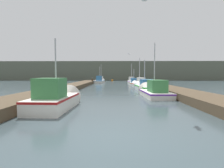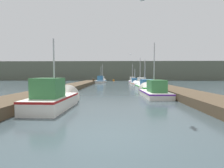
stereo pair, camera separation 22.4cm
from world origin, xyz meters
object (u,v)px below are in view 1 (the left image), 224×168
(fishing_boat_4, at_px, (134,83))
(mooring_piling_0, at_px, (92,81))
(fishing_boat_1, at_px, (153,91))
(fishing_boat_2, at_px, (144,87))
(channel_buoy, at_px, (112,80))
(seagull_1, at_px, (130,54))
(fishing_boat_3, at_px, (139,85))
(fishing_boat_7, at_px, (101,80))
(seagull_lead, at_px, (144,0))
(fishing_boat_6, at_px, (100,81))
(fishing_boat_5, at_px, (131,82))
(mooring_piling_1, at_px, (140,81))
(fishing_boat_0, at_px, (57,98))

(fishing_boat_4, xyz_separation_m, mooring_piling_0, (-7.68, 4.70, 0.17))
(fishing_boat_1, xyz_separation_m, fishing_boat_4, (-0.05, 14.85, 0.00))
(fishing_boat_1, xyz_separation_m, fishing_boat_2, (0.02, 4.72, 0.03))
(fishing_boat_2, height_order, channel_buoy, fishing_boat_2)
(fishing_boat_2, bearing_deg, fishing_boat_1, -93.50)
(fishing_boat_1, height_order, seagull_1, seagull_1)
(seagull_1, bearing_deg, fishing_boat_3, -114.83)
(fishing_boat_2, distance_m, fishing_boat_7, 23.48)
(fishing_boat_2, bearing_deg, fishing_boat_7, 103.00)
(fishing_boat_4, bearing_deg, seagull_1, -115.51)
(fishing_boat_7, bearing_deg, seagull_lead, -82.06)
(fishing_boat_4, bearing_deg, mooring_piling_0, 146.53)
(fishing_boat_2, xyz_separation_m, seagull_lead, (-1.82, -10.80, 5.12))
(fishing_boat_4, bearing_deg, fishing_boat_7, 115.60)
(fishing_boat_2, xyz_separation_m, fishing_boat_6, (-6.51, 18.32, 0.02))
(fishing_boat_7, bearing_deg, fishing_boat_5, -50.53)
(fishing_boat_5, height_order, seagull_lead, seagull_lead)
(fishing_boat_6, distance_m, channel_buoy, 11.04)
(fishing_boat_2, xyz_separation_m, fishing_boat_3, (0.12, 5.03, -0.01))
(fishing_boat_5, distance_m, channel_buoy, 14.94)
(channel_buoy, bearing_deg, mooring_piling_0, -104.83)
(fishing_boat_3, distance_m, fishing_boat_7, 18.74)
(fishing_boat_2, distance_m, fishing_boat_4, 10.13)
(fishing_boat_1, relative_size, fishing_boat_6, 1.01)
(fishing_boat_3, bearing_deg, mooring_piling_1, 77.06)
(fishing_boat_4, height_order, mooring_piling_1, fishing_boat_4)
(fishing_boat_3, relative_size, mooring_piling_0, 5.56)
(fishing_boat_0, height_order, seagull_1, seagull_1)
(fishing_boat_1, bearing_deg, seagull_1, 92.11)
(fishing_boat_1, bearing_deg, seagull_lead, -108.41)
(fishing_boat_1, distance_m, fishing_boat_5, 19.37)
(fishing_boat_0, relative_size, fishing_boat_6, 0.85)
(mooring_piling_0, xyz_separation_m, mooring_piling_1, (8.88, -3.46, 0.09))
(mooring_piling_1, bearing_deg, fishing_boat_7, 124.56)
(fishing_boat_5, bearing_deg, mooring_piling_1, -67.01)
(fishing_boat_5, bearing_deg, fishing_boat_1, -86.49)
(fishing_boat_4, xyz_separation_m, seagull_lead, (-1.75, -20.93, 5.14))
(seagull_lead, bearing_deg, mooring_piling_1, -174.43)
(mooring_piling_0, height_order, seagull_lead, seagull_lead)
(fishing_boat_6, height_order, channel_buoy, fishing_boat_6)
(fishing_boat_1, height_order, fishing_boat_4, fishing_boat_1)
(mooring_piling_1, xyz_separation_m, channel_buoy, (-5.11, 17.69, -0.50))
(fishing_boat_0, distance_m, mooring_piling_1, 22.93)
(fishing_boat_3, relative_size, seagull_1, 13.19)
(fishing_boat_4, bearing_deg, fishing_boat_1, -91.86)
(seagull_1, bearing_deg, fishing_boat_4, 22.80)
(fishing_boat_6, bearing_deg, fishing_boat_0, -84.90)
(channel_buoy, height_order, seagull_lead, seagull_lead)
(fishing_boat_1, height_order, fishing_boat_3, fishing_boat_1)
(mooring_piling_0, height_order, seagull_1, seagull_1)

